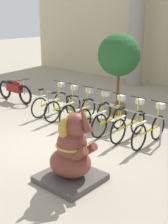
# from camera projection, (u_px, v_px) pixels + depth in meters

# --- Properties ---
(ground_plane) EXTENTS (60.00, 60.00, 0.00)m
(ground_plane) POSITION_uv_depth(u_px,v_px,m) (48.00, 145.00, 8.21)
(ground_plane) COLOR #9E937F
(column_left) EXTENTS (0.91, 0.91, 5.16)m
(column_left) POSITION_uv_depth(u_px,v_px,m) (136.00, 29.00, 14.27)
(column_left) COLOR gray
(column_left) RESTS_ON ground_plane
(bike_rack) EXTENTS (4.42, 0.05, 0.77)m
(bike_rack) POSITION_uv_depth(u_px,v_px,m) (97.00, 107.00, 9.39)
(bike_rack) COLOR gray
(bike_rack) RESTS_ON ground_plane
(bicycle_0) EXTENTS (0.48, 1.67, 1.11)m
(bicycle_0) POSITION_uv_depth(u_px,v_px,m) (51.00, 103.00, 10.58)
(bicycle_0) COLOR black
(bicycle_0) RESTS_ON ground_plane
(bicycle_1) EXTENTS (0.48, 1.67, 1.11)m
(bicycle_1) POSITION_uv_depth(u_px,v_px,m) (64.00, 106.00, 10.17)
(bicycle_1) COLOR black
(bicycle_1) RESTS_ON ground_plane
(bicycle_2) EXTENTS (0.48, 1.67, 1.11)m
(bicycle_2) POSITION_uv_depth(u_px,v_px,m) (79.00, 110.00, 9.78)
(bicycle_2) COLOR black
(bicycle_2) RESTS_ON ground_plane
(bicycle_3) EXTENTS (0.48, 1.67, 1.11)m
(bicycle_3) POSITION_uv_depth(u_px,v_px,m) (95.00, 114.00, 9.39)
(bicycle_3) COLOR black
(bicycle_3) RESTS_ON ground_plane
(bicycle_4) EXTENTS (0.48, 1.67, 1.11)m
(bicycle_4) POSITION_uv_depth(u_px,v_px,m) (111.00, 119.00, 8.95)
(bicycle_4) COLOR black
(bicycle_4) RESTS_ON ground_plane
(bicycle_5) EXTENTS (0.48, 1.67, 1.11)m
(bicycle_5) POSITION_uv_depth(u_px,v_px,m) (129.00, 124.00, 8.54)
(bicycle_5) COLOR black
(bicycle_5) RESTS_ON ground_plane
(bicycle_6) EXTENTS (0.48, 1.67, 1.11)m
(bicycle_6) POSITION_uv_depth(u_px,v_px,m) (150.00, 130.00, 8.14)
(bicycle_6) COLOR black
(bicycle_6) RESTS_ON ground_plane
(elephant_statue) EXTENTS (1.17, 1.17, 1.77)m
(elephant_statue) POSITION_uv_depth(u_px,v_px,m) (72.00, 155.00, 6.28)
(elephant_statue) COLOR #4C4742
(elephant_statue) RESTS_ON ground_plane
(motorcycle) EXTENTS (2.04, 0.55, 0.96)m
(motorcycle) POSITION_uv_depth(u_px,v_px,m) (15.00, 90.00, 12.15)
(motorcycle) COLOR black
(motorcycle) RESTS_ON ground_plane
(potted_tree) EXTENTS (1.42, 1.42, 2.72)m
(potted_tree) POSITION_uv_depth(u_px,v_px,m) (119.00, 57.00, 10.33)
(potted_tree) COLOR brown
(potted_tree) RESTS_ON ground_plane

